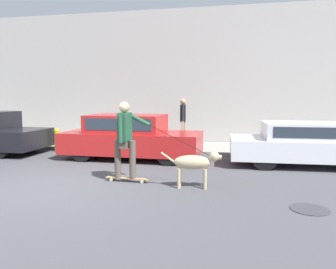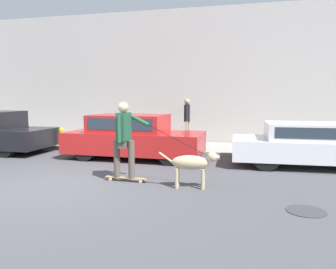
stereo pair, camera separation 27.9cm
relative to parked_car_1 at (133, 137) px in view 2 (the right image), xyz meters
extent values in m
plane|color=#47474C|center=(-0.53, -3.38, -0.64)|extent=(36.00, 36.00, 0.00)
cube|color=#B2ADA8|center=(-0.53, 3.56, 1.95)|extent=(32.00, 0.30, 5.17)
cube|color=gray|center=(-0.53, 2.20, -0.58)|extent=(30.00, 2.38, 0.11)
cylinder|color=black|center=(-3.86, 0.78, -0.30)|extent=(0.67, 0.20, 0.67)
cylinder|color=black|center=(-3.85, -0.77, -0.30)|extent=(0.67, 0.20, 0.67)
cylinder|color=black|center=(1.31, 0.70, -0.33)|extent=(0.62, 0.21, 0.62)
cylinder|color=black|center=(1.29, -0.74, -0.33)|extent=(0.62, 0.21, 0.62)
cylinder|color=black|center=(-1.20, 0.74, -0.33)|extent=(0.62, 0.21, 0.62)
cylinder|color=black|center=(-1.22, -0.70, -0.33)|extent=(0.62, 0.21, 0.62)
cube|color=#B21E1E|center=(0.04, 0.00, -0.15)|extent=(4.07, 1.74, 0.61)
cube|color=#B21E1E|center=(-0.12, 0.00, 0.42)|extent=(2.19, 1.54, 0.51)
cube|color=#28333D|center=(-0.13, -0.76, 0.44)|extent=(1.91, 0.04, 0.33)
cylinder|color=black|center=(3.73, 0.68, -0.30)|extent=(0.68, 0.23, 0.68)
cylinder|color=black|center=(3.78, -0.78, -0.30)|extent=(0.68, 0.23, 0.68)
cube|color=silver|center=(5.12, 0.00, -0.17)|extent=(4.46, 1.87, 0.53)
cube|color=silver|center=(4.94, -0.01, 0.30)|extent=(2.36, 1.62, 0.43)
cube|color=#28333D|center=(4.97, -0.78, 0.33)|extent=(2.03, 0.09, 0.27)
cylinder|color=tan|center=(2.46, -2.68, -0.44)|extent=(0.07, 0.07, 0.40)
cylinder|color=tan|center=(2.47, -2.83, -0.44)|extent=(0.07, 0.07, 0.40)
cylinder|color=tan|center=(1.94, -2.72, -0.44)|extent=(0.07, 0.07, 0.40)
cylinder|color=tan|center=(1.95, -2.88, -0.44)|extent=(0.07, 0.07, 0.40)
ellipsoid|color=tan|center=(2.21, -2.78, -0.11)|extent=(0.77, 0.35, 0.29)
sphere|color=tan|center=(2.64, -2.74, 0.02)|extent=(0.20, 0.20, 0.20)
cylinder|color=tan|center=(2.73, -2.73, 0.00)|extent=(0.12, 0.10, 0.09)
cylinder|color=tan|center=(1.72, -2.82, -0.03)|extent=(0.30, 0.07, 0.23)
cylinder|color=beige|center=(1.13, -2.53, -0.60)|extent=(0.07, 0.03, 0.07)
cylinder|color=beige|center=(1.12, -2.68, -0.60)|extent=(0.07, 0.03, 0.07)
cylinder|color=beige|center=(0.42, -2.50, -0.60)|extent=(0.07, 0.03, 0.07)
cylinder|color=beige|center=(0.42, -2.65, -0.60)|extent=(0.07, 0.03, 0.07)
cube|color=#A88456|center=(0.77, -2.59, -0.56)|extent=(0.98, 0.16, 0.02)
cylinder|color=brown|center=(0.89, -2.59, -0.14)|extent=(0.14, 0.14, 0.82)
cylinder|color=brown|center=(0.55, -2.58, -0.14)|extent=(0.14, 0.14, 0.82)
cube|color=brown|center=(0.72, -2.59, 0.18)|extent=(0.18, 0.31, 0.16)
cube|color=#235138|center=(0.72, -2.59, 0.56)|extent=(0.21, 0.40, 0.60)
sphere|color=tan|center=(0.72, -2.59, 0.97)|extent=(0.23, 0.23, 0.23)
cylinder|color=#235138|center=(0.71, -2.83, 0.53)|extent=(0.09, 0.09, 0.57)
cylinder|color=#235138|center=(0.99, -2.40, 0.70)|extent=(0.56, 0.20, 0.30)
cylinder|color=black|center=(1.94, -2.60, 0.29)|extent=(1.41, 0.30, 0.62)
cylinder|color=brown|center=(1.22, 2.15, -0.11)|extent=(0.13, 0.13, 0.84)
cylinder|color=brown|center=(1.21, 2.30, -0.11)|extent=(0.13, 0.13, 0.84)
cube|color=black|center=(1.21, 2.23, 0.62)|extent=(0.22, 0.38, 0.62)
cylinder|color=black|center=(1.24, 2.00, 0.64)|extent=(0.08, 0.08, 0.58)
cylinder|color=black|center=(1.19, 2.45, 0.64)|extent=(0.08, 0.08, 0.58)
sphere|color=tan|center=(1.21, 2.23, 1.03)|extent=(0.21, 0.21, 0.21)
cube|color=tan|center=(1.24, 2.00, 0.19)|extent=(0.13, 0.25, 0.31)
cylinder|color=#38383D|center=(4.26, -3.69, -0.63)|extent=(0.62, 0.62, 0.01)
cylinder|color=gold|center=(-2.86, 0.76, -0.31)|extent=(0.17, 0.17, 0.66)
sphere|color=gold|center=(-2.86, 0.76, 0.07)|extent=(0.18, 0.18, 0.18)
camera|label=1|loc=(3.04, -9.21, 1.19)|focal=35.00mm
camera|label=2|loc=(3.31, -9.14, 1.19)|focal=35.00mm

